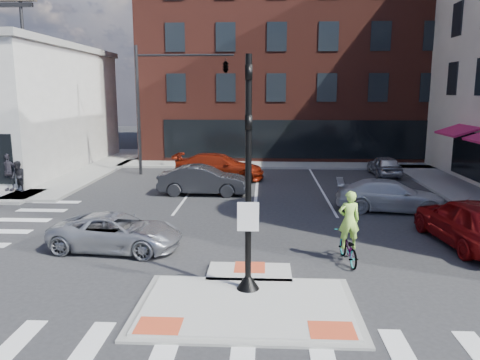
# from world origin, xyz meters

# --- Properties ---
(ground) EXTENTS (120.00, 120.00, 0.00)m
(ground) POSITION_xyz_m (0.00, 0.00, 0.00)
(ground) COLOR #28282B
(ground) RESTS_ON ground
(refuge_island) EXTENTS (5.40, 4.65, 0.13)m
(refuge_island) POSITION_xyz_m (0.00, -0.26, 0.05)
(refuge_island) COLOR gray
(refuge_island) RESTS_ON ground
(sidewalk_n) EXTENTS (26.00, 3.00, 0.15)m
(sidewalk_n) POSITION_xyz_m (3.00, 22.00, 0.07)
(sidewalk_n) COLOR gray
(sidewalk_n) RESTS_ON ground
(building_n) EXTENTS (24.40, 18.40, 15.50)m
(building_n) POSITION_xyz_m (3.00, 31.99, 7.80)
(building_n) COLOR #54221A
(building_n) RESTS_ON ground
(building_far_left) EXTENTS (10.00, 12.00, 10.00)m
(building_far_left) POSITION_xyz_m (-4.00, 52.00, 5.00)
(building_far_left) COLOR slate
(building_far_left) RESTS_ON ground
(building_far_right) EXTENTS (12.00, 12.00, 12.00)m
(building_far_right) POSITION_xyz_m (9.00, 54.00, 6.00)
(building_far_right) COLOR brown
(building_far_right) RESTS_ON ground
(signal_pole) EXTENTS (0.60, 0.60, 5.98)m
(signal_pole) POSITION_xyz_m (0.00, 0.40, 2.36)
(signal_pole) COLOR black
(signal_pole) RESTS_ON refuge_island
(mast_arm_signal) EXTENTS (6.10, 2.24, 8.00)m
(mast_arm_signal) POSITION_xyz_m (-3.47, 18.00, 6.21)
(mast_arm_signal) COLOR black
(mast_arm_signal) RESTS_ON ground
(silver_suv) EXTENTS (4.54, 2.44, 1.21)m
(silver_suv) POSITION_xyz_m (-4.50, 3.60, 0.61)
(silver_suv) COLOR #B6B9BE
(silver_suv) RESTS_ON ground
(red_sedan) EXTENTS (2.64, 5.22, 1.71)m
(red_sedan) POSITION_xyz_m (7.41, 4.60, 0.85)
(red_sedan) COLOR #9B0E0F
(red_sedan) RESTS_ON ground
(white_pickup) EXTENTS (4.91, 2.44, 1.37)m
(white_pickup) POSITION_xyz_m (6.00, 9.39, 0.69)
(white_pickup) COLOR silver
(white_pickup) RESTS_ON ground
(bg_car_dark) EXTENTS (4.55, 1.64, 1.49)m
(bg_car_dark) POSITION_xyz_m (-2.73, 12.28, 0.75)
(bg_car_dark) COLOR #28292E
(bg_car_dark) RESTS_ON ground
(bg_car_silver) EXTENTS (1.60, 3.76, 1.27)m
(bg_car_silver) POSITION_xyz_m (7.96, 18.35, 0.63)
(bg_car_silver) COLOR silver
(bg_car_silver) RESTS_ON ground
(bg_car_red) EXTENTS (5.48, 2.48, 1.56)m
(bg_car_red) POSITION_xyz_m (-2.31, 16.45, 0.78)
(bg_car_red) COLOR maroon
(bg_car_red) RESTS_ON ground
(cyclist) EXTENTS (0.81, 1.86, 2.26)m
(cyclist) POSITION_xyz_m (3.00, 2.80, 0.76)
(cyclist) COLOR #3F3F44
(cyclist) RESTS_ON ground
(pedestrian_a) EXTENTS (0.97, 0.90, 1.58)m
(pedestrian_a) POSITION_xyz_m (-12.18, 11.79, 0.94)
(pedestrian_a) COLOR black
(pedestrian_a) RESTS_ON sidewalk_nw
(pedestrian_b) EXTENTS (1.19, 0.60, 1.95)m
(pedestrian_b) POSITION_xyz_m (-12.79, 12.00, 1.13)
(pedestrian_b) COLOR #37333E
(pedestrian_b) RESTS_ON sidewalk_nw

